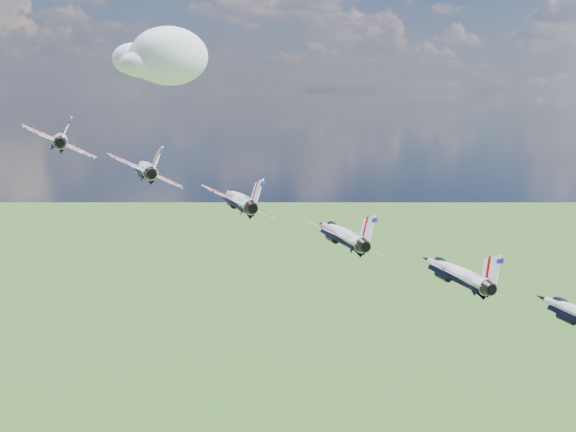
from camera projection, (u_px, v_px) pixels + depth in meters
name	position (u px, v px, depth m)	size (l,w,h in m)	color
cloud_far	(148.00, 56.00, 293.01)	(53.66, 42.16, 21.08)	white
jet_0	(61.00, 139.00, 86.20)	(9.50, 14.06, 4.20)	white
jet_1	(145.00, 168.00, 82.37)	(9.50, 14.06, 4.20)	white
jet_2	(238.00, 199.00, 78.53)	(9.50, 14.06, 4.20)	white
jet_3	(340.00, 234.00, 74.69)	(9.50, 14.06, 4.20)	silver
jet_4	(454.00, 272.00, 70.86)	(9.50, 14.06, 4.20)	white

